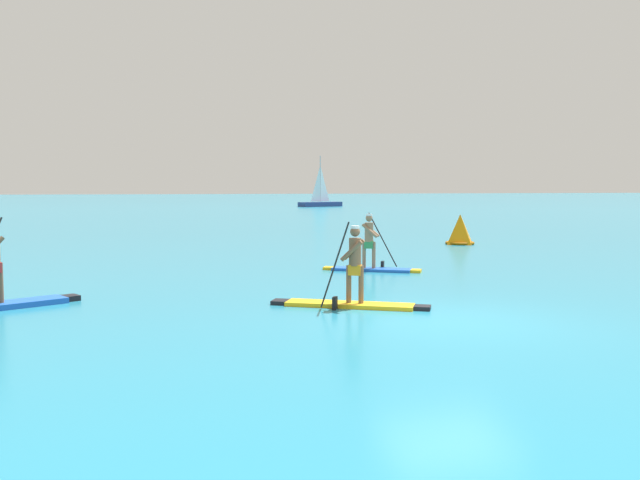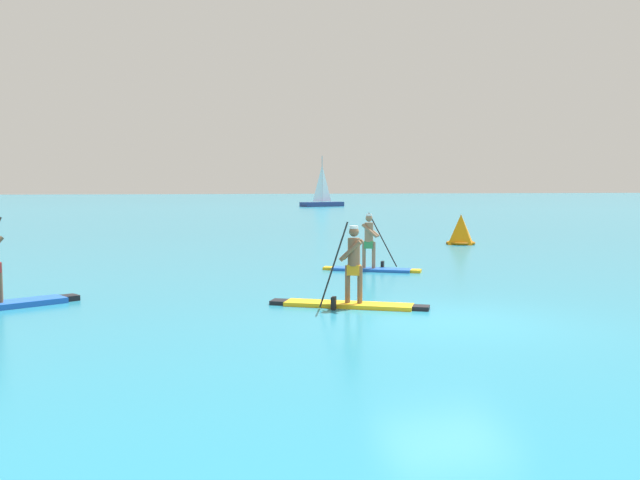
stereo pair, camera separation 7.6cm
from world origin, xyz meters
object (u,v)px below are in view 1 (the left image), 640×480
(paddleboarder_mid_center, at_px, (351,288))
(paddleboarder_far_right, at_px, (371,257))
(sailboat_right_horizon, at_px, (320,201))
(race_marker_buoy, at_px, (460,231))

(paddleboarder_mid_center, distance_m, paddleboarder_far_right, 6.22)
(paddleboarder_mid_center, bearing_deg, sailboat_right_horizon, -76.15)
(paddleboarder_mid_center, height_order, sailboat_right_horizon, sailboat_right_horizon)
(paddleboarder_mid_center, distance_m, sailboat_right_horizon, 72.23)
(paddleboarder_far_right, xyz_separation_m, sailboat_right_horizon, (15.65, 64.21, 0.28))
(paddleboarder_mid_center, distance_m, race_marker_buoy, 16.58)
(paddleboarder_far_right, bearing_deg, sailboat_right_horizon, 106.31)
(paddleboarder_far_right, bearing_deg, race_marker_buoy, 78.88)
(paddleboarder_far_right, height_order, race_marker_buoy, paddleboarder_far_right)
(paddleboarder_mid_center, relative_size, paddleboarder_far_right, 1.14)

